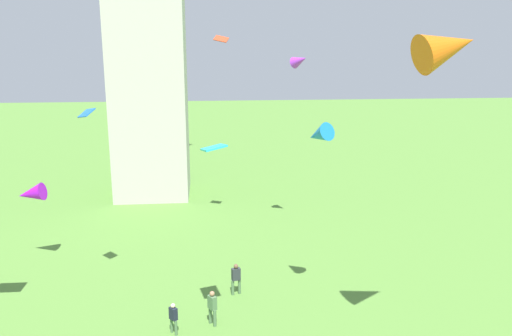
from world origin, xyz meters
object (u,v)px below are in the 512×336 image
at_px(person_1, 212,306).
at_px(person_4, 173,317).
at_px(person_0, 236,277).
at_px(kite_flying_1, 31,194).
at_px(kite_flying_2, 214,148).
at_px(kite_flying_7, 87,113).
at_px(kite_flying_0, 319,135).
at_px(kite_flying_5, 300,60).
at_px(kite_flying_3, 221,39).
at_px(kite_flying_4, 448,47).

distance_m(person_1, person_4, 1.96).
bearing_deg(person_0, person_4, -147.21).
bearing_deg(kite_flying_1, kite_flying_2, 56.22).
xyz_separation_m(kite_flying_2, kite_flying_7, (-6.45, 5.36, 0.88)).
relative_size(kite_flying_0, kite_flying_5, 1.18).
xyz_separation_m(person_0, kite_flying_3, (-0.31, 10.29, 12.79)).
relative_size(kite_flying_2, kite_flying_5, 1.01).
distance_m(person_4, kite_flying_5, 18.96).
relative_size(person_4, kite_flying_0, 0.87).
distance_m(kite_flying_0, kite_flying_2, 5.85).
relative_size(kite_flying_4, kite_flying_5, 1.72).
bearing_deg(kite_flying_2, person_1, 179.22).
bearing_deg(kite_flying_7, kite_flying_2, -167.92).
bearing_deg(kite_flying_2, kite_flying_1, -142.65).
relative_size(kite_flying_0, kite_flying_7, 1.52).
height_order(person_1, kite_flying_3, kite_flying_3).
xyz_separation_m(person_4, kite_flying_4, (10.65, -3.71, 12.45)).
height_order(person_0, person_4, person_0).
height_order(kite_flying_1, kite_flying_3, kite_flying_3).
distance_m(person_1, kite_flying_0, 9.87).
xyz_separation_m(person_0, kite_flying_4, (7.46, -7.43, 12.33)).
relative_size(person_1, kite_flying_4, 0.68).
relative_size(kite_flying_1, kite_flying_2, 1.22).
bearing_deg(kite_flying_3, kite_flying_2, 105.11).
distance_m(person_1, kite_flying_2, 8.18).
bearing_deg(person_1, kite_flying_7, 22.82).
bearing_deg(kite_flying_7, kite_flying_4, -157.94).
height_order(kite_flying_2, kite_flying_3, kite_flying_3).
xyz_separation_m(kite_flying_0, kite_flying_7, (-11.63, 2.64, 0.87)).
height_order(person_4, kite_flying_3, kite_flying_3).
xyz_separation_m(kite_flying_1, kite_flying_7, (4.75, -4.54, 5.53)).
bearing_deg(kite_flying_7, kite_flying_0, -141.01).
distance_m(kite_flying_0, kite_flying_3, 13.40).
xyz_separation_m(person_4, kite_flying_3, (2.88, 14.01, 12.90)).
bearing_deg(kite_flying_3, kite_flying_7, 69.85).
height_order(person_0, kite_flying_2, kite_flying_2).
bearing_deg(person_0, kite_flying_4, -61.52).
distance_m(kite_flying_4, kite_flying_7, 17.64).
bearing_deg(kite_flying_4, kite_flying_3, 16.43).
distance_m(kite_flying_0, kite_flying_4, 8.05).
distance_m(kite_flying_1, kite_flying_3, 15.90).
bearing_deg(kite_flying_2, kite_flying_5, 144.11).
distance_m(person_1, kite_flying_3, 18.52).
relative_size(person_4, kite_flying_1, 0.83).
height_order(kite_flying_1, kite_flying_4, kite_flying_4).
bearing_deg(person_4, kite_flying_2, -142.30).
bearing_deg(kite_flying_5, kite_flying_3, 128.51).
height_order(person_0, kite_flying_5, kite_flying_5).
distance_m(person_1, kite_flying_4, 15.76).
xyz_separation_m(person_1, kite_flying_3, (1.03, 13.36, 12.79)).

